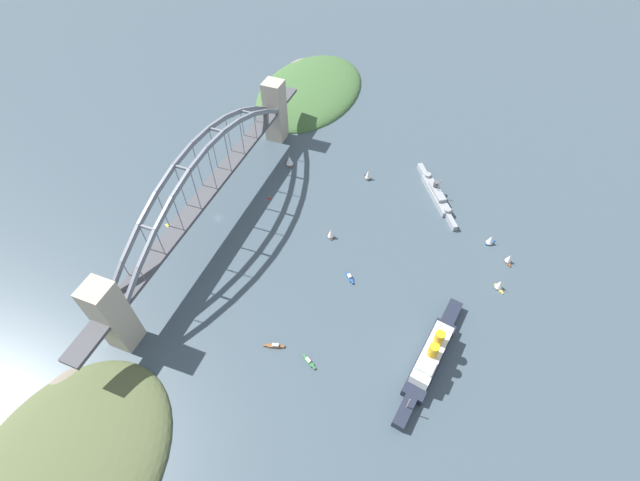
{
  "coord_description": "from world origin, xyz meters",
  "views": [
    {
      "loc": [
        174.68,
        146.24,
        227.71
      ],
      "look_at": [
        0.0,
        78.95,
        8.0
      ],
      "focal_mm": 24.42,
      "sensor_mm": 36.0,
      "label": 1
    }
  ],
  "objects_px": {
    "small_boat_7": "(275,346)",
    "small_boat_8": "(331,233)",
    "small_boat_4": "(368,175)",
    "seaplane_taxiing_near_bridge": "(171,229)",
    "channel_marker_buoy": "(269,198)",
    "ocean_liner": "(431,356)",
    "small_boat_5": "(509,259)",
    "naval_cruiser": "(436,194)",
    "small_boat_0": "(350,277)",
    "small_boat_2": "(500,285)",
    "small_boat_1": "(309,361)",
    "harbor_arch_bridge": "(210,189)",
    "small_boat_6": "(290,161)",
    "small_boat_3": "(491,240)"
  },
  "relations": [
    {
      "from": "small_boat_7",
      "to": "small_boat_8",
      "type": "xyz_separation_m",
      "value": [
        -88.95,
        1.41,
        3.17
      ]
    },
    {
      "from": "small_boat_4",
      "to": "seaplane_taxiing_near_bridge",
      "type": "bearing_deg",
      "value": -47.57
    },
    {
      "from": "small_boat_7",
      "to": "channel_marker_buoy",
      "type": "height_order",
      "value": "channel_marker_buoy"
    },
    {
      "from": "ocean_liner",
      "to": "small_boat_5",
      "type": "height_order",
      "value": "ocean_liner"
    },
    {
      "from": "naval_cruiser",
      "to": "small_boat_0",
      "type": "distance_m",
      "value": 101.55
    },
    {
      "from": "small_boat_2",
      "to": "small_boat_5",
      "type": "xyz_separation_m",
      "value": [
        -23.41,
        3.51,
        -0.05
      ]
    },
    {
      "from": "small_boat_2",
      "to": "channel_marker_buoy",
      "type": "xyz_separation_m",
      "value": [
        -21.01,
        -169.11,
        -2.61
      ]
    },
    {
      "from": "small_boat_7",
      "to": "small_boat_8",
      "type": "bearing_deg",
      "value": 179.09
    },
    {
      "from": "naval_cruiser",
      "to": "small_boat_1",
      "type": "height_order",
      "value": "naval_cruiser"
    },
    {
      "from": "ocean_liner",
      "to": "harbor_arch_bridge",
      "type": "bearing_deg",
      "value": -108.23
    },
    {
      "from": "small_boat_7",
      "to": "small_boat_0",
      "type": "bearing_deg",
      "value": 157.82
    },
    {
      "from": "seaplane_taxiing_near_bridge",
      "to": "small_boat_4",
      "type": "height_order",
      "value": "small_boat_4"
    },
    {
      "from": "harbor_arch_bridge",
      "to": "small_boat_6",
      "type": "relative_size",
      "value": 27.27
    },
    {
      "from": "ocean_liner",
      "to": "small_boat_4",
      "type": "bearing_deg",
      "value": -150.24
    },
    {
      "from": "small_boat_4",
      "to": "channel_marker_buoy",
      "type": "xyz_separation_m",
      "value": [
        48.16,
        -62.36,
        -3.2
      ]
    },
    {
      "from": "seaplane_taxiing_near_bridge",
      "to": "small_boat_3",
      "type": "relative_size",
      "value": 1.36
    },
    {
      "from": "small_boat_0",
      "to": "small_boat_6",
      "type": "bearing_deg",
      "value": -137.79
    },
    {
      "from": "small_boat_1",
      "to": "small_boat_2",
      "type": "height_order",
      "value": "small_boat_2"
    },
    {
      "from": "small_boat_1",
      "to": "small_boat_8",
      "type": "height_order",
      "value": "small_boat_8"
    },
    {
      "from": "small_boat_5",
      "to": "small_boat_7",
      "type": "bearing_deg",
      "value": -46.83
    },
    {
      "from": "small_boat_6",
      "to": "small_boat_8",
      "type": "height_order",
      "value": "small_boat_6"
    },
    {
      "from": "ocean_liner",
      "to": "small_boat_3",
      "type": "relative_size",
      "value": 10.4
    },
    {
      "from": "small_boat_0",
      "to": "small_boat_1",
      "type": "height_order",
      "value": "small_boat_0"
    },
    {
      "from": "small_boat_1",
      "to": "small_boat_8",
      "type": "relative_size",
      "value": 1.13
    },
    {
      "from": "seaplane_taxiing_near_bridge",
      "to": "small_boat_7",
      "type": "distance_m",
      "value": 117.48
    },
    {
      "from": "small_boat_3",
      "to": "small_boat_8",
      "type": "distance_m",
      "value": 108.46
    },
    {
      "from": "naval_cruiser",
      "to": "small_boat_1",
      "type": "bearing_deg",
      "value": -14.09
    },
    {
      "from": "ocean_liner",
      "to": "seaplane_taxiing_near_bridge",
      "type": "relative_size",
      "value": 7.66
    },
    {
      "from": "small_boat_3",
      "to": "small_boat_8",
      "type": "xyz_separation_m",
      "value": [
        33.64,
        -103.11,
        0.35
      ]
    },
    {
      "from": "small_boat_5",
      "to": "small_boat_7",
      "type": "height_order",
      "value": "small_boat_5"
    },
    {
      "from": "small_boat_5",
      "to": "small_boat_8",
      "type": "xyz_separation_m",
      "value": [
        21.56,
        -116.38,
        0.41
      ]
    },
    {
      "from": "harbor_arch_bridge",
      "to": "small_boat_1",
      "type": "height_order",
      "value": "harbor_arch_bridge"
    },
    {
      "from": "harbor_arch_bridge",
      "to": "small_boat_6",
      "type": "bearing_deg",
      "value": 161.04
    },
    {
      "from": "ocean_liner",
      "to": "naval_cruiser",
      "type": "bearing_deg",
      "value": -170.26
    },
    {
      "from": "small_boat_0",
      "to": "seaplane_taxiing_near_bridge",
      "type": "bearing_deg",
      "value": -87.08
    },
    {
      "from": "small_boat_1",
      "to": "channel_marker_buoy",
      "type": "height_order",
      "value": "channel_marker_buoy"
    },
    {
      "from": "small_boat_4",
      "to": "channel_marker_buoy",
      "type": "height_order",
      "value": "small_boat_4"
    },
    {
      "from": "harbor_arch_bridge",
      "to": "small_boat_0",
      "type": "xyz_separation_m",
      "value": [
        16.51,
        105.63,
        -27.41
      ]
    },
    {
      "from": "harbor_arch_bridge",
      "to": "ocean_liner",
      "type": "xyz_separation_m",
      "value": [
        54.27,
        164.77,
        -22.22
      ]
    },
    {
      "from": "small_boat_3",
      "to": "small_boat_8",
      "type": "bearing_deg",
      "value": -71.93
    },
    {
      "from": "ocean_liner",
      "to": "small_boat_0",
      "type": "relative_size",
      "value": 10.83
    },
    {
      "from": "harbor_arch_bridge",
      "to": "ocean_liner",
      "type": "relative_size",
      "value": 3.18
    },
    {
      "from": "small_boat_6",
      "to": "small_boat_7",
      "type": "height_order",
      "value": "small_boat_6"
    },
    {
      "from": "small_boat_4",
      "to": "small_boat_6",
      "type": "xyz_separation_m",
      "value": [
        6.68,
        -63.56,
        0.27
      ]
    },
    {
      "from": "ocean_liner",
      "to": "seaplane_taxiing_near_bridge",
      "type": "height_order",
      "value": "ocean_liner"
    },
    {
      "from": "small_boat_1",
      "to": "channel_marker_buoy",
      "type": "relative_size",
      "value": 3.64
    },
    {
      "from": "seaplane_taxiing_near_bridge",
      "to": "small_boat_8",
      "type": "relative_size",
      "value": 1.24
    },
    {
      "from": "ocean_liner",
      "to": "small_boat_4",
      "type": "xyz_separation_m",
      "value": [
        -133.44,
        -76.31,
        -1.82
      ]
    },
    {
      "from": "small_boat_7",
      "to": "small_boat_6",
      "type": "bearing_deg",
      "value": -159.47
    },
    {
      "from": "ocean_liner",
      "to": "small_boat_3",
      "type": "bearing_deg",
      "value": 168.29
    }
  ]
}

